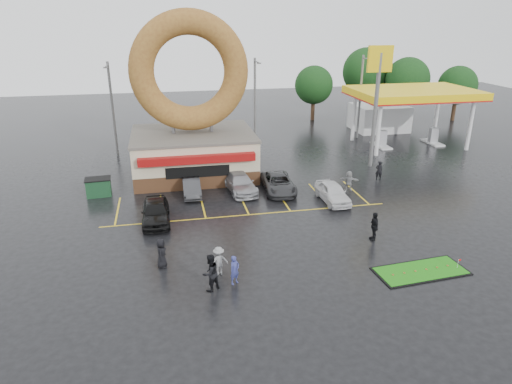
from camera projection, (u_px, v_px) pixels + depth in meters
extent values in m
plane|color=black|center=(259.00, 236.00, 28.56)|extent=(120.00, 120.00, 0.00)
cube|color=#472B19|center=(194.00, 167.00, 39.65)|extent=(10.00, 8.00, 1.20)
cube|color=beige|center=(193.00, 148.00, 39.02)|extent=(10.00, 8.00, 2.30)
cube|color=#59544C|center=(193.00, 133.00, 38.56)|extent=(10.20, 8.20, 0.20)
cube|color=maroon|center=(198.00, 159.00, 35.00)|extent=(9.00, 0.60, 0.60)
cylinder|color=slate|center=(173.00, 126.00, 38.01)|extent=(0.30, 0.30, 1.20)
cylinder|color=slate|center=(211.00, 124.00, 38.61)|extent=(0.30, 0.30, 1.20)
torus|color=brown|center=(190.00, 72.00, 36.72)|extent=(9.60, 2.00, 9.60)
cylinder|color=silver|center=(378.00, 131.00, 44.16)|extent=(0.40, 0.40, 5.00)
cylinder|color=silver|center=(470.00, 126.00, 46.04)|extent=(0.40, 0.40, 5.00)
cylinder|color=silver|center=(354.00, 118.00, 49.64)|extent=(0.40, 0.40, 5.00)
cylinder|color=silver|center=(437.00, 114.00, 51.52)|extent=(0.40, 0.40, 5.00)
cube|color=silver|center=(413.00, 95.00, 46.84)|extent=(12.00, 8.00, 0.50)
cube|color=yellow|center=(413.00, 92.00, 46.74)|extent=(12.30, 8.30, 0.70)
cube|color=#99999E|center=(382.00, 138.00, 47.86)|extent=(0.90, 0.60, 1.60)
cube|color=#99999E|center=(433.00, 135.00, 48.98)|extent=(0.90, 0.60, 1.60)
cube|color=silver|center=(379.00, 118.00, 54.59)|extent=(6.00, 5.00, 3.00)
cylinder|color=slate|center=(375.00, 112.00, 40.14)|extent=(0.36, 0.36, 10.00)
cube|color=yellow|center=(380.00, 59.00, 38.52)|extent=(2.20, 0.30, 2.20)
cylinder|color=slate|center=(113.00, 110.00, 43.32)|extent=(0.24, 0.24, 9.00)
cylinder|color=slate|center=(107.00, 66.00, 40.88)|extent=(0.12, 2.00, 0.12)
cube|color=slate|center=(105.00, 68.00, 39.99)|extent=(0.40, 0.18, 0.12)
cylinder|color=slate|center=(255.00, 103.00, 46.86)|extent=(0.24, 0.24, 9.00)
cylinder|color=slate|center=(257.00, 62.00, 44.42)|extent=(0.12, 2.00, 0.12)
cube|color=slate|center=(259.00, 63.00, 43.53)|extent=(0.40, 0.18, 0.12)
cylinder|color=slate|center=(360.00, 98.00, 50.02)|extent=(0.24, 0.24, 9.00)
cylinder|color=slate|center=(367.00, 59.00, 47.58)|extent=(0.12, 2.00, 0.12)
cube|color=slate|center=(371.00, 60.00, 46.69)|extent=(0.40, 0.18, 0.12)
cylinder|color=#332114|center=(404.00, 108.00, 60.31)|extent=(0.50, 0.50, 2.88)
sphere|color=black|center=(408.00, 79.00, 58.95)|extent=(5.60, 5.60, 5.60)
cylinder|color=#332114|center=(454.00, 111.00, 59.67)|extent=(0.50, 0.50, 2.52)
sphere|color=black|center=(458.00, 85.00, 58.48)|extent=(4.90, 4.90, 4.90)
cylinder|color=#332114|center=(363.00, 103.00, 63.14)|extent=(0.50, 0.50, 3.24)
sphere|color=black|center=(366.00, 71.00, 61.61)|extent=(6.30, 6.30, 6.30)
cylinder|color=#332114|center=(313.00, 110.00, 59.95)|extent=(0.50, 0.50, 2.52)
sphere|color=black|center=(314.00, 85.00, 58.76)|extent=(4.90, 4.90, 4.90)
imported|color=black|center=(156.00, 211.00, 30.30)|extent=(1.81, 4.48, 1.53)
imported|color=#2F2F32|center=(192.00, 187.00, 34.96)|extent=(1.35, 3.79, 1.24)
imported|color=#97989C|center=(240.00, 183.00, 35.64)|extent=(2.44, 4.99, 1.40)
imported|color=#323235|center=(278.00, 183.00, 35.62)|extent=(2.51, 5.01, 1.36)
imported|color=silver|center=(333.00, 192.00, 33.70)|extent=(1.78, 4.21, 1.42)
imported|color=navy|center=(235.00, 270.00, 23.30)|extent=(0.69, 0.63, 1.57)
imported|color=black|center=(210.00, 273.00, 22.67)|extent=(1.21, 1.16, 1.97)
imported|color=gray|center=(219.00, 261.00, 24.10)|extent=(1.15, 0.81, 1.62)
imported|color=black|center=(161.00, 253.00, 24.83)|extent=(0.68, 0.90, 1.67)
imported|color=black|center=(374.00, 226.00, 27.85)|extent=(0.57, 1.11, 1.82)
imported|color=gray|center=(349.00, 181.00, 35.79)|extent=(1.55, 1.06, 1.60)
imported|color=black|center=(379.00, 171.00, 38.09)|extent=(0.68, 0.54, 1.64)
cube|color=#1B4627|center=(99.00, 187.00, 34.84)|extent=(1.88, 1.33, 1.30)
cube|color=black|center=(421.00, 271.00, 24.63)|extent=(5.16, 2.55, 0.06)
cube|color=#207A14|center=(421.00, 271.00, 24.62)|extent=(4.92, 2.31, 0.03)
cylinder|color=silver|center=(458.00, 264.00, 24.74)|extent=(0.02, 0.02, 0.57)
cube|color=red|center=(460.00, 260.00, 24.67)|extent=(0.14, 0.01, 0.10)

